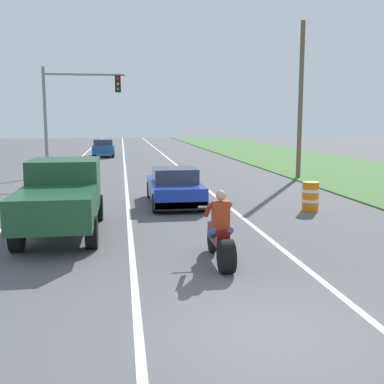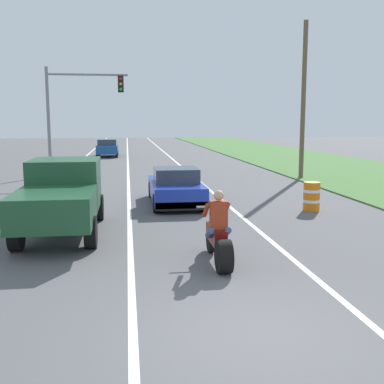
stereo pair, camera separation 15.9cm
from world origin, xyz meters
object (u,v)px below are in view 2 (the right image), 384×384
motorcycle_with_rider (218,238)px  pickup_truck_left_lane_dark_green (62,194)px  construction_barrel_nearest (312,196)px  sports_car_blue (176,187)px  traffic_light_mast_near (73,104)px  distant_car_far_ahead (107,148)px

motorcycle_with_rider → pickup_truck_left_lane_dark_green: bearing=138.1°
motorcycle_with_rider → construction_barrel_nearest: motorcycle_with_rider is taller
motorcycle_with_rider → sports_car_blue: (-0.15, 7.50, 0.04)m
motorcycle_with_rider → construction_barrel_nearest: size_ratio=2.21×
sports_car_blue → traffic_light_mast_near: (-4.67, 10.04, 3.36)m
motorcycle_with_rider → traffic_light_mast_near: (-4.82, 17.54, 3.40)m
sports_car_blue → pickup_truck_left_lane_dark_green: bearing=-130.2°
sports_car_blue → distant_car_far_ahead: size_ratio=1.08×
sports_car_blue → distant_car_far_ahead: 24.34m
motorcycle_with_rider → distant_car_far_ahead: (-3.59, 31.59, 0.18)m
sports_car_blue → traffic_light_mast_near: size_ratio=0.72×
construction_barrel_nearest → traffic_light_mast_near: bearing=127.3°
traffic_light_mast_near → construction_barrel_nearest: size_ratio=6.00×
distant_car_far_ahead → motorcycle_with_rider: bearing=-83.5°
motorcycle_with_rider → traffic_light_mast_near: bearing=105.4°
sports_car_blue → pickup_truck_left_lane_dark_green: (-3.54, -4.19, 0.48)m
sports_car_blue → distant_car_far_ahead: bearing=98.1°
traffic_light_mast_near → pickup_truck_left_lane_dark_green: bearing=-85.5°
distant_car_far_ahead → sports_car_blue: bearing=-81.9°
pickup_truck_left_lane_dark_green → construction_barrel_nearest: pickup_truck_left_lane_dark_green is taller
motorcycle_with_rider → construction_barrel_nearest: (4.34, 5.54, -0.09)m
motorcycle_with_rider → pickup_truck_left_lane_dark_green: (-3.69, 3.31, 0.51)m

